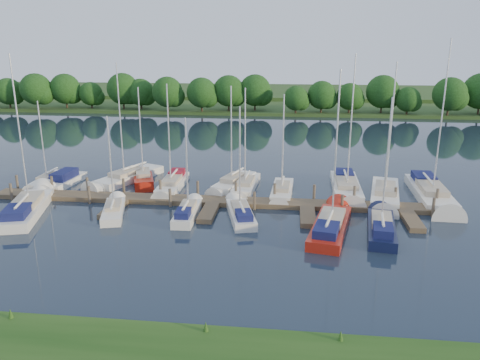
# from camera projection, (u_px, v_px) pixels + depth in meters

# --- Properties ---
(ground) EXTENTS (260.00, 260.00, 0.00)m
(ground) POSITION_uv_depth(u_px,v_px,m) (196.00, 240.00, 33.22)
(ground) COLOR #192232
(ground) RESTS_ON ground
(dock) EXTENTS (40.00, 6.00, 0.40)m
(dock) POSITION_uv_depth(u_px,v_px,m) (213.00, 204.00, 40.13)
(dock) COLOR brown
(dock) RESTS_ON ground
(mooring_pilings) EXTENTS (38.24, 2.84, 2.00)m
(mooring_pilings) POSITION_uv_depth(u_px,v_px,m) (215.00, 195.00, 41.10)
(mooring_pilings) COLOR #473D33
(mooring_pilings) RESTS_ON ground
(far_shore) EXTENTS (180.00, 30.00, 0.60)m
(far_shore) POSITION_uv_depth(u_px,v_px,m) (264.00, 105.00, 104.70)
(far_shore) COLOR #244219
(far_shore) RESTS_ON ground
(distant_hill) EXTENTS (220.00, 40.00, 1.40)m
(distant_hill) POSITION_uv_depth(u_px,v_px,m) (270.00, 92.00, 128.44)
(distant_hill) COLOR #3B5726
(distant_hill) RESTS_ON ground
(treeline) EXTENTS (144.40, 9.87, 8.32)m
(treeline) POSITION_uv_depth(u_px,v_px,m) (261.00, 94.00, 91.16)
(treeline) COLOR #38281C
(treeline) RESTS_ON ground
(sailboat_n_0) EXTENTS (1.67, 6.65, 8.59)m
(sailboat_n_0) POSITION_uv_depth(u_px,v_px,m) (48.00, 181.00, 46.44)
(sailboat_n_0) COLOR white
(sailboat_n_0) RESTS_ON ground
(motorboat) EXTENTS (2.25, 6.43, 1.79)m
(motorboat) POSITION_uv_depth(u_px,v_px,m) (64.00, 182.00, 45.94)
(motorboat) COLOR white
(motorboat) RESTS_ON ground
(sailboat_n_2) EXTENTS (5.29, 9.49, 12.19)m
(sailboat_n_2) POSITION_uv_depth(u_px,v_px,m) (126.00, 179.00, 47.30)
(sailboat_n_2) COLOR white
(sailboat_n_2) RESTS_ON ground
(sailboat_n_3) EXTENTS (3.90, 7.63, 9.85)m
(sailboat_n_3) POSITION_uv_depth(u_px,v_px,m) (143.00, 179.00, 47.40)
(sailboat_n_3) COLOR #AB1D0F
(sailboat_n_3) RESTS_ON ground
(sailboat_n_4) EXTENTS (2.08, 8.09, 10.41)m
(sailboat_n_4) POSITION_uv_depth(u_px,v_px,m) (172.00, 185.00, 44.92)
(sailboat_n_4) COLOR white
(sailboat_n_4) RESTS_ON ground
(sailboat_n_5) EXTENTS (3.82, 7.87, 10.17)m
(sailboat_n_5) POSITION_uv_depth(u_px,v_px,m) (233.00, 184.00, 45.39)
(sailboat_n_5) COLOR white
(sailboat_n_5) RESTS_ON ground
(sailboat_n_6) EXTENTS (2.29, 7.88, 9.98)m
(sailboat_n_6) POSITION_uv_depth(u_px,v_px,m) (245.00, 187.00, 44.72)
(sailboat_n_6) COLOR white
(sailboat_n_6) RESTS_ON ground
(sailboat_n_7) EXTENTS (2.05, 7.54, 9.59)m
(sailboat_n_7) POSITION_uv_depth(u_px,v_px,m) (282.00, 192.00, 43.01)
(sailboat_n_7) COLOR white
(sailboat_n_7) RESTS_ON ground
(sailboat_n_8) EXTENTS (2.61, 10.37, 13.05)m
(sailboat_n_8) POSITION_uv_depth(u_px,v_px,m) (346.00, 188.00, 44.04)
(sailboat_n_8) COLOR white
(sailboat_n_8) RESTS_ON ground
(sailboat_n_9) EXTENTS (3.81, 9.93, 12.47)m
(sailboat_n_9) POSITION_uv_depth(u_px,v_px,m) (385.00, 196.00, 41.89)
(sailboat_n_9) COLOR white
(sailboat_n_9) RESTS_ON ground
(sailboat_n_10) EXTENTS (3.04, 11.44, 14.39)m
(sailboat_n_10) POSITION_uv_depth(u_px,v_px,m) (431.00, 195.00, 42.13)
(sailboat_n_10) COLOR white
(sailboat_n_10) RESTS_ON ground
(sailboat_s_0) EXTENTS (4.74, 10.49, 13.19)m
(sailboat_s_0) POSITION_uv_depth(u_px,v_px,m) (28.00, 208.00, 38.56)
(sailboat_s_0) COLOR white
(sailboat_s_0) RESTS_ON ground
(sailboat_s_1) EXTENTS (2.97, 6.48, 8.35)m
(sailboat_s_1) POSITION_uv_depth(u_px,v_px,m) (114.00, 211.00, 38.21)
(sailboat_s_1) COLOR white
(sailboat_s_1) RESTS_ON ground
(sailboat_s_2) EXTENTS (1.69, 6.37, 8.36)m
(sailboat_s_2) POSITION_uv_depth(u_px,v_px,m) (187.00, 213.00, 37.50)
(sailboat_s_2) COLOR white
(sailboat_s_2) RESTS_ON ground
(sailboat_s_3) EXTENTS (3.15, 7.20, 9.20)m
(sailboat_s_3) POSITION_uv_depth(u_px,v_px,m) (240.00, 214.00, 37.43)
(sailboat_s_3) COLOR white
(sailboat_s_3) RESTS_ON ground
(sailboat_s_4) EXTENTS (3.87, 9.70, 12.20)m
(sailboat_s_4) POSITION_uv_depth(u_px,v_px,m) (331.00, 226.00, 34.83)
(sailboat_s_4) COLOR #AB1D0F
(sailboat_s_4) RESTS_ON ground
(sailboat_s_5) EXTENTS (2.79, 8.05, 10.34)m
(sailboat_s_5) POSITION_uv_depth(u_px,v_px,m) (381.00, 228.00, 34.36)
(sailboat_s_5) COLOR #101536
(sailboat_s_5) RESTS_ON ground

